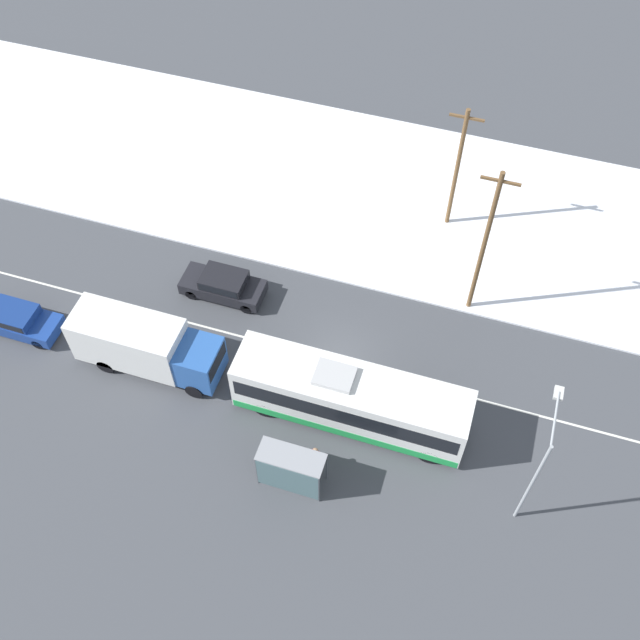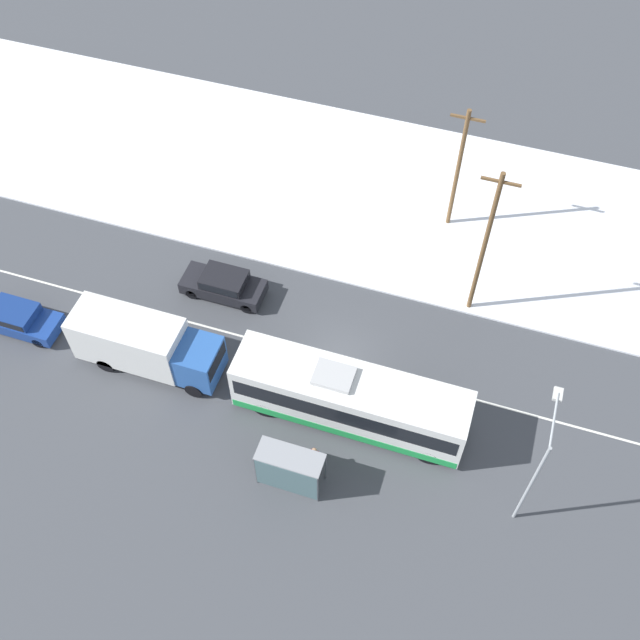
{
  "view_description": "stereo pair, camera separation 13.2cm",
  "coord_description": "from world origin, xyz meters",
  "px_view_note": "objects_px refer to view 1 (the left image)",
  "views": [
    {
      "loc": [
        5.51,
        -20.06,
        31.55
      ],
      "look_at": [
        -1.3,
        1.26,
        1.4
      ],
      "focal_mm": 42.0,
      "sensor_mm": 36.0,
      "label": 1
    },
    {
      "loc": [
        5.63,
        -20.02,
        31.55
      ],
      "look_at": [
        -1.3,
        1.26,
        1.4
      ],
      "focal_mm": 42.0,
      "sensor_mm": 36.0,
      "label": 2
    }
  ],
  "objects_px": {
    "streetlamp": "(539,460)",
    "utility_pole_snowlot": "(457,168)",
    "parked_car_near_truck": "(17,319)",
    "utility_pole_roadside": "(484,244)",
    "city_bus": "(351,399)",
    "box_truck": "(144,344)",
    "bus_shelter": "(289,470)",
    "pedestrian_at_stop": "(315,456)",
    "sedan_car": "(223,284)"
  },
  "relations": [
    {
      "from": "box_truck",
      "to": "utility_pole_roadside",
      "type": "bearing_deg",
      "value": 30.21
    },
    {
      "from": "bus_shelter",
      "to": "utility_pole_snowlot",
      "type": "xyz_separation_m",
      "value": [
        3.3,
        18.26,
        2.52
      ]
    },
    {
      "from": "bus_shelter",
      "to": "utility_pole_snowlot",
      "type": "relative_size",
      "value": 0.37
    },
    {
      "from": "city_bus",
      "to": "bus_shelter",
      "type": "bearing_deg",
      "value": -109.7
    },
    {
      "from": "utility_pole_roadside",
      "to": "utility_pole_snowlot",
      "type": "height_order",
      "value": "utility_pole_roadside"
    },
    {
      "from": "pedestrian_at_stop",
      "to": "box_truck",
      "type": "bearing_deg",
      "value": 163.86
    },
    {
      "from": "pedestrian_at_stop",
      "to": "city_bus",
      "type": "bearing_deg",
      "value": 75.58
    },
    {
      "from": "city_bus",
      "to": "pedestrian_at_stop",
      "type": "height_order",
      "value": "city_bus"
    },
    {
      "from": "city_bus",
      "to": "streetlamp",
      "type": "height_order",
      "value": "streetlamp"
    },
    {
      "from": "streetlamp",
      "to": "utility_pole_roadside",
      "type": "height_order",
      "value": "utility_pole_roadside"
    },
    {
      "from": "box_truck",
      "to": "streetlamp",
      "type": "bearing_deg",
      "value": -5.33
    },
    {
      "from": "pedestrian_at_stop",
      "to": "streetlamp",
      "type": "height_order",
      "value": "streetlamp"
    },
    {
      "from": "city_bus",
      "to": "utility_pole_snowlot",
      "type": "bearing_deg",
      "value": 82.77
    },
    {
      "from": "pedestrian_at_stop",
      "to": "streetlamp",
      "type": "xyz_separation_m",
      "value": [
        9.1,
        1.04,
        3.26
      ]
    },
    {
      "from": "bus_shelter",
      "to": "streetlamp",
      "type": "distance_m",
      "value": 10.45
    },
    {
      "from": "sedan_car",
      "to": "bus_shelter",
      "type": "xyz_separation_m",
      "value": [
        7.0,
        -9.4,
        0.86
      ]
    },
    {
      "from": "box_truck",
      "to": "utility_pole_snowlot",
      "type": "distance_m",
      "value": 18.85
    },
    {
      "from": "box_truck",
      "to": "parked_car_near_truck",
      "type": "bearing_deg",
      "value": -179.87
    },
    {
      "from": "parked_car_near_truck",
      "to": "utility_pole_roadside",
      "type": "height_order",
      "value": "utility_pole_roadside"
    },
    {
      "from": "box_truck",
      "to": "streetlamp",
      "type": "height_order",
      "value": "streetlamp"
    },
    {
      "from": "streetlamp",
      "to": "bus_shelter",
      "type": "bearing_deg",
      "value": -166.69
    },
    {
      "from": "pedestrian_at_stop",
      "to": "parked_car_near_truck",
      "type": "bearing_deg",
      "value": 170.76
    },
    {
      "from": "sedan_car",
      "to": "pedestrian_at_stop",
      "type": "bearing_deg",
      "value": 133.74
    },
    {
      "from": "pedestrian_at_stop",
      "to": "streetlamp",
      "type": "bearing_deg",
      "value": 6.52
    },
    {
      "from": "sedan_car",
      "to": "utility_pole_snowlot",
      "type": "bearing_deg",
      "value": -139.3
    },
    {
      "from": "pedestrian_at_stop",
      "to": "utility_pole_snowlot",
      "type": "relative_size",
      "value": 0.2
    },
    {
      "from": "utility_pole_snowlot",
      "to": "utility_pole_roadside",
      "type": "bearing_deg",
      "value": -67.42
    },
    {
      "from": "parked_car_near_truck",
      "to": "streetlamp",
      "type": "bearing_deg",
      "value": -3.79
    },
    {
      "from": "city_bus",
      "to": "box_truck",
      "type": "bearing_deg",
      "value": -179.0
    },
    {
      "from": "box_truck",
      "to": "utility_pole_snowlot",
      "type": "xyz_separation_m",
      "value": [
        12.17,
        14.18,
        2.48
      ]
    },
    {
      "from": "box_truck",
      "to": "parked_car_near_truck",
      "type": "xyz_separation_m",
      "value": [
        -7.39,
        -0.02,
        -0.93
      ]
    },
    {
      "from": "utility_pole_roadside",
      "to": "city_bus",
      "type": "bearing_deg",
      "value": -116.61
    },
    {
      "from": "parked_car_near_truck",
      "to": "utility_pole_roadside",
      "type": "xyz_separation_m",
      "value": [
        21.93,
        8.49,
        4.14
      ]
    },
    {
      "from": "bus_shelter",
      "to": "streetlamp",
      "type": "bearing_deg",
      "value": 13.31
    },
    {
      "from": "sedan_car",
      "to": "bus_shelter",
      "type": "bearing_deg",
      "value": 126.66
    },
    {
      "from": "pedestrian_at_stop",
      "to": "streetlamp",
      "type": "relative_size",
      "value": 0.25
    },
    {
      "from": "sedan_car",
      "to": "parked_car_near_truck",
      "type": "bearing_deg",
      "value": 29.97
    },
    {
      "from": "box_truck",
      "to": "utility_pole_roadside",
      "type": "distance_m",
      "value": 17.13
    },
    {
      "from": "sedan_car",
      "to": "pedestrian_at_stop",
      "type": "distance_m",
      "value": 11.22
    },
    {
      "from": "streetlamp",
      "to": "utility_pole_snowlot",
      "type": "xyz_separation_m",
      "value": [
        -6.56,
        15.93,
        -0.06
      ]
    },
    {
      "from": "city_bus",
      "to": "bus_shelter",
      "type": "distance_m",
      "value": 4.52
    },
    {
      "from": "pedestrian_at_stop",
      "to": "utility_pole_roadside",
      "type": "relative_size",
      "value": 0.17
    },
    {
      "from": "city_bus",
      "to": "streetlamp",
      "type": "xyz_separation_m",
      "value": [
        8.33,
        -1.93,
        2.64
      ]
    },
    {
      "from": "city_bus",
      "to": "parked_car_near_truck",
      "type": "xyz_separation_m",
      "value": [
        -17.78,
        -0.2,
        -0.83
      ]
    },
    {
      "from": "city_bus",
      "to": "pedestrian_at_stop",
      "type": "bearing_deg",
      "value": -104.42
    },
    {
      "from": "sedan_car",
      "to": "utility_pole_snowlot",
      "type": "xyz_separation_m",
      "value": [
        10.3,
        8.86,
        3.38
      ]
    },
    {
      "from": "parked_car_near_truck",
      "to": "bus_shelter",
      "type": "xyz_separation_m",
      "value": [
        16.26,
        -4.06,
        0.88
      ]
    },
    {
      "from": "sedan_car",
      "to": "streetlamp",
      "type": "bearing_deg",
      "value": 157.25
    },
    {
      "from": "pedestrian_at_stop",
      "to": "utility_pole_snowlot",
      "type": "distance_m",
      "value": 17.45
    },
    {
      "from": "utility_pole_roadside",
      "to": "pedestrian_at_stop",
      "type": "bearing_deg",
      "value": -113.59
    }
  ]
}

